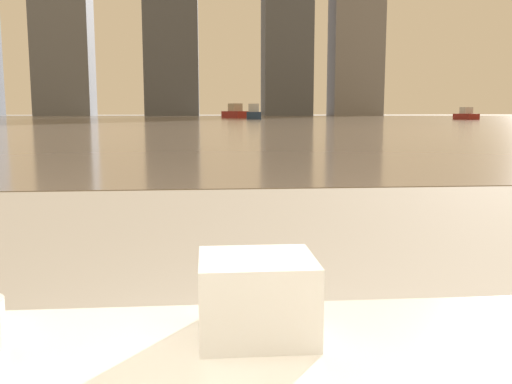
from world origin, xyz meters
name	(u,v)px	position (x,y,z in m)	size (l,w,h in m)	color
towel_stack	(257,297)	(-0.15, 0.77, 0.64)	(0.23, 0.21, 0.16)	white
harbor_water	(208,120)	(0.00, 62.00, 0.01)	(180.00, 110.00, 0.01)	gray
harbor_boat_0	(254,114)	(5.63, 69.56, 0.66)	(2.03, 5.06, 1.86)	navy
harbor_boat_2	(466,115)	(30.02, 64.20, 0.51)	(1.54, 3.88, 1.43)	maroon
harbor_boat_4	(235,113)	(3.98, 81.08, 0.72)	(3.80, 5.69, 2.02)	maroon
skyline_tower_1	(62,26)	(-28.10, 118.00, 17.49)	(11.01, 7.75, 34.98)	slate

